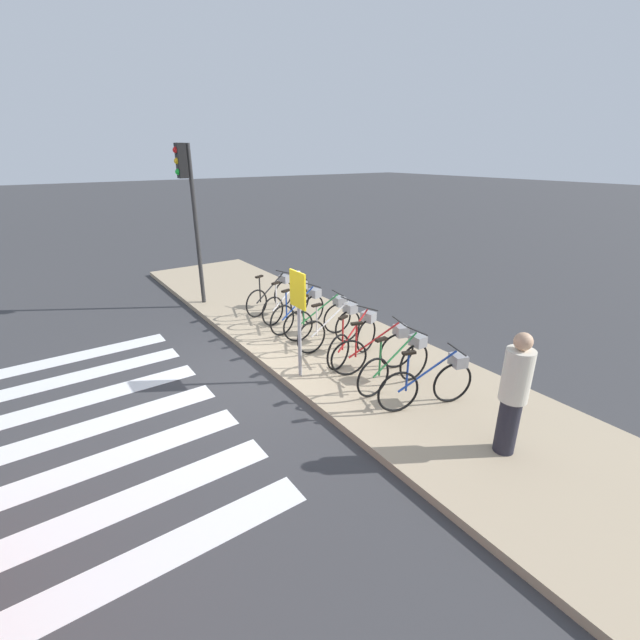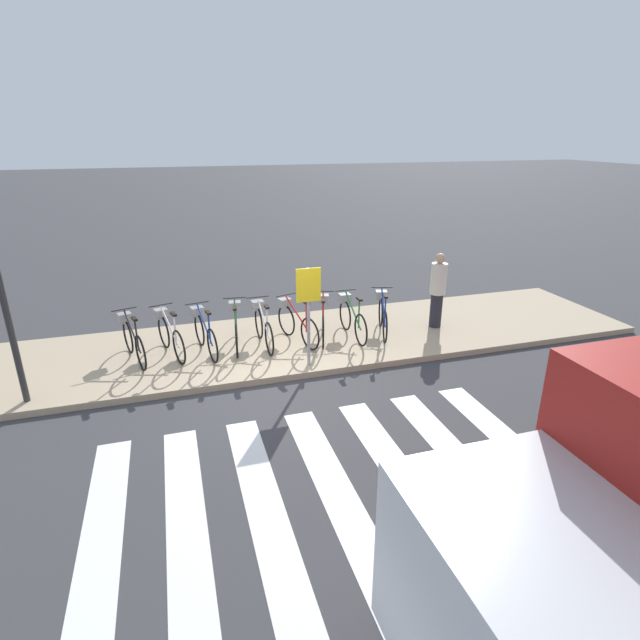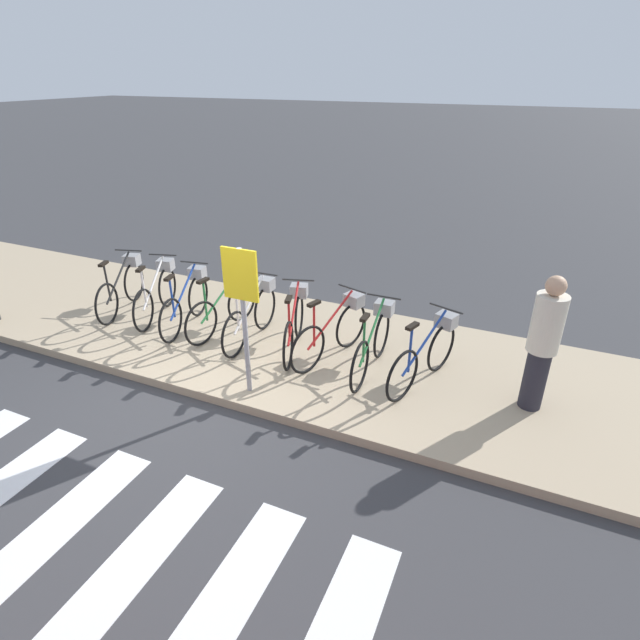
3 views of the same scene
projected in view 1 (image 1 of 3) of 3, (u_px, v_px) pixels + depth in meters
The scene contains 14 objects.
ground_plane at pixel (269, 372), 7.70m from camera, with size 120.00×120.00×0.00m, color #38383A.
sidewalk at pixel (338, 348), 8.51m from camera, with size 15.89×3.10×0.12m.
parked_bicycle_0 at pixel (273, 294), 10.22m from camera, with size 0.59×1.51×0.96m.
parked_bicycle_1 at pixel (289, 301), 9.74m from camera, with size 0.59×1.51×0.96m.
parked_bicycle_2 at pixel (301, 309), 9.20m from camera, with size 0.48×1.55×0.96m.
parked_bicycle_3 at pixel (322, 317), 8.77m from camera, with size 0.46×1.56×0.96m.
parked_bicycle_4 at pixel (334, 326), 8.33m from camera, with size 0.46×1.57×0.96m.
parked_bicycle_5 at pixel (356, 337), 7.82m from camera, with size 0.60×1.51×0.96m.
parked_bicycle_6 at pixel (379, 348), 7.37m from camera, with size 0.60×1.51×0.96m.
parked_bicycle_7 at pixel (399, 362), 6.87m from camera, with size 0.46×1.57×0.96m.
parked_bicycle_8 at pixel (432, 381), 6.33m from camera, with size 0.62×1.50×0.96m.
pedestrian at pixel (514, 392), 5.20m from camera, with size 0.34×0.34×1.64m.
traffic_light at pixel (188, 193), 9.93m from camera, with size 0.24×0.40×3.78m.
sign_post at pixel (298, 306), 6.91m from camera, with size 0.44×0.07×1.84m.
Camera 1 is at (6.12, -3.16, 3.70)m, focal length 24.00 mm.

